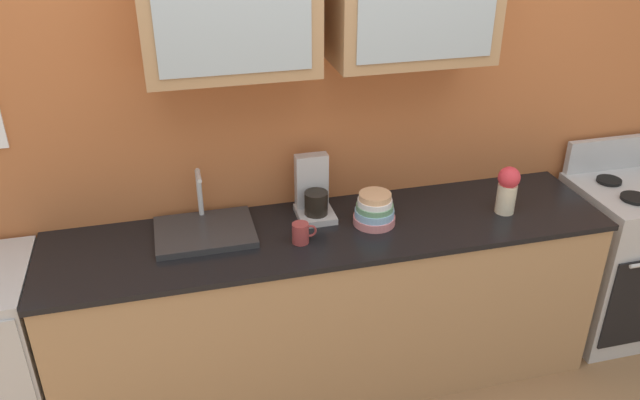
# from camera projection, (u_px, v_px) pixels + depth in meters

# --- Properties ---
(ground_plane) EXTENTS (10.00, 10.00, 0.00)m
(ground_plane) POSITION_uv_depth(u_px,v_px,m) (330.00, 374.00, 3.34)
(ground_plane) COLOR #936B47
(back_wall_unit) EXTENTS (4.44, 0.42, 2.73)m
(back_wall_unit) POSITION_uv_depth(u_px,v_px,m) (313.00, 84.00, 2.92)
(back_wall_unit) COLOR #B76638
(back_wall_unit) RESTS_ON ground_plane
(counter) EXTENTS (2.59, 0.60, 0.88)m
(counter) POSITION_uv_depth(u_px,v_px,m) (331.00, 306.00, 3.13)
(counter) COLOR #A87F56
(counter) RESTS_ON ground_plane
(stove_range) EXTENTS (0.66, 0.59, 1.06)m
(stove_range) POSITION_uv_depth(u_px,v_px,m) (627.00, 258.00, 3.50)
(stove_range) COLOR silver
(stove_range) RESTS_ON ground_plane
(sink_faucet) EXTENTS (0.44, 0.34, 0.27)m
(sink_faucet) POSITION_uv_depth(u_px,v_px,m) (205.00, 230.00, 2.87)
(sink_faucet) COLOR #2D2D30
(sink_faucet) RESTS_ON counter
(bowl_stack) EXTENTS (0.20, 0.20, 0.16)m
(bowl_stack) POSITION_uv_depth(u_px,v_px,m) (375.00, 210.00, 2.94)
(bowl_stack) COLOR #D87F84
(bowl_stack) RESTS_ON counter
(vase) EXTENTS (0.10, 0.10, 0.23)m
(vase) POSITION_uv_depth(u_px,v_px,m) (507.00, 188.00, 3.01)
(vase) COLOR beige
(vase) RESTS_ON counter
(cup_near_sink) EXTENTS (0.11, 0.07, 0.09)m
(cup_near_sink) POSITION_uv_depth(u_px,v_px,m) (301.00, 233.00, 2.80)
(cup_near_sink) COLOR #993838
(cup_near_sink) RESTS_ON counter
(coffee_maker) EXTENTS (0.17, 0.20, 0.29)m
(coffee_maker) POSITION_uv_depth(u_px,v_px,m) (314.00, 194.00, 3.00)
(coffee_maker) COLOR #B7B7BC
(coffee_maker) RESTS_ON counter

